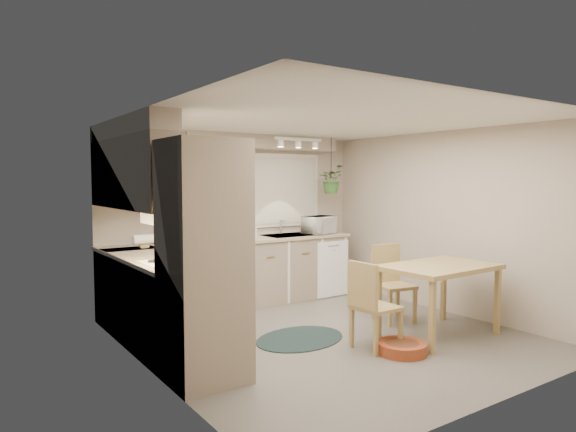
% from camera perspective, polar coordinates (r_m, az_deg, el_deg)
% --- Properties ---
extents(floor, '(4.20, 4.20, 0.00)m').
position_cam_1_polar(floor, '(5.93, 4.40, -13.21)').
color(floor, '#615E56').
rests_on(floor, ground).
extents(ceiling, '(4.20, 4.20, 0.00)m').
position_cam_1_polar(ceiling, '(5.70, 4.53, 10.52)').
color(ceiling, silver).
rests_on(ceiling, wall_back).
extents(wall_back, '(4.00, 0.04, 2.40)m').
position_cam_1_polar(wall_back, '(7.43, -5.73, -0.28)').
color(wall_back, '#AFA291').
rests_on(wall_back, floor).
extents(wall_front, '(4.00, 0.04, 2.40)m').
position_cam_1_polar(wall_front, '(4.27, 22.46, -3.73)').
color(wall_front, '#AFA291').
rests_on(wall_front, floor).
extents(wall_left, '(0.04, 4.20, 2.40)m').
position_cam_1_polar(wall_left, '(4.71, -14.89, -2.87)').
color(wall_left, '#AFA291').
rests_on(wall_left, floor).
extents(wall_right, '(0.04, 4.20, 2.40)m').
position_cam_1_polar(wall_right, '(7.11, 17.12, -0.63)').
color(wall_right, '#AFA291').
rests_on(wall_right, floor).
extents(base_cab_left, '(0.60, 1.85, 0.90)m').
position_cam_1_polar(base_cab_left, '(5.75, -14.85, -9.23)').
color(base_cab_left, gray).
rests_on(base_cab_left, floor).
extents(base_cab_back, '(3.60, 0.60, 0.90)m').
position_cam_1_polar(base_cab_back, '(7.17, -5.95, -6.48)').
color(base_cab_back, gray).
rests_on(base_cab_back, floor).
extents(counter_left, '(0.64, 1.89, 0.04)m').
position_cam_1_polar(counter_left, '(5.66, -14.84, -4.58)').
color(counter_left, '#C7B091').
rests_on(counter_left, base_cab_left).
extents(counter_back, '(3.64, 0.64, 0.04)m').
position_cam_1_polar(counter_back, '(7.10, -5.94, -2.75)').
color(counter_back, '#C7B091').
rests_on(counter_back, base_cab_back).
extents(oven_stack, '(0.65, 0.65, 2.10)m').
position_cam_1_polar(oven_stack, '(4.50, -9.34, -5.02)').
color(oven_stack, gray).
rests_on(oven_stack, floor).
extents(wall_oven_face, '(0.02, 0.56, 0.58)m').
position_cam_1_polar(wall_oven_face, '(4.65, -5.75, -4.71)').
color(wall_oven_face, white).
rests_on(wall_oven_face, oven_stack).
extents(upper_cab_left, '(0.35, 2.00, 0.75)m').
position_cam_1_polar(upper_cab_left, '(5.68, -16.72, 4.57)').
color(upper_cab_left, gray).
rests_on(upper_cab_left, wall_left).
extents(upper_cab_back, '(2.00, 0.35, 0.75)m').
position_cam_1_polar(upper_cab_back, '(6.83, -12.47, 4.52)').
color(upper_cab_back, gray).
rests_on(upper_cab_back, wall_back).
extents(soffit_left, '(0.30, 2.00, 0.20)m').
position_cam_1_polar(soffit_left, '(5.70, -17.06, 9.35)').
color(soffit_left, '#AFA291').
rests_on(soffit_left, wall_left).
extents(soffit_back, '(3.60, 0.30, 0.20)m').
position_cam_1_polar(soffit_back, '(7.21, -6.63, 8.33)').
color(soffit_back, '#AFA291').
rests_on(soffit_back, wall_back).
extents(cooktop, '(0.52, 0.58, 0.02)m').
position_cam_1_polar(cooktop, '(5.13, -12.58, -5.15)').
color(cooktop, white).
rests_on(cooktop, counter_left).
extents(range_hood, '(0.40, 0.60, 0.14)m').
position_cam_1_polar(range_hood, '(5.07, -12.87, -0.08)').
color(range_hood, white).
rests_on(range_hood, upper_cab_left).
extents(window_blinds, '(1.40, 0.02, 1.00)m').
position_cam_1_polar(window_blinds, '(7.75, -1.10, 2.88)').
color(window_blinds, silver).
rests_on(window_blinds, wall_back).
extents(window_frame, '(1.50, 0.02, 1.10)m').
position_cam_1_polar(window_frame, '(7.76, -1.14, 2.88)').
color(window_frame, silver).
rests_on(window_frame, wall_back).
extents(sink, '(0.70, 0.48, 0.10)m').
position_cam_1_polar(sink, '(7.57, 0.03, -2.46)').
color(sink, '#AFB1B7').
rests_on(sink, counter_back).
extents(dishwasher_front, '(0.58, 0.02, 0.83)m').
position_cam_1_polar(dishwasher_front, '(7.75, 5.02, -5.87)').
color(dishwasher_front, white).
rests_on(dishwasher_front, base_cab_back).
extents(track_light_bar, '(0.80, 0.04, 0.04)m').
position_cam_1_polar(track_light_bar, '(7.34, 1.15, 8.52)').
color(track_light_bar, white).
rests_on(track_light_bar, ceiling).
extents(wall_clock, '(0.30, 0.03, 0.30)m').
position_cam_1_polar(wall_clock, '(7.47, -4.66, 7.27)').
color(wall_clock, '#E2C050').
rests_on(wall_clock, wall_back).
extents(dining_table, '(1.31, 0.90, 0.81)m').
position_cam_1_polar(dining_table, '(6.09, 16.38, -8.96)').
color(dining_table, tan).
rests_on(dining_table, floor).
extents(chair_left, '(0.43, 0.43, 0.92)m').
position_cam_1_polar(chair_left, '(5.47, 9.77, -9.70)').
color(chair_left, tan).
rests_on(chair_left, floor).
extents(chair_back, '(0.52, 0.52, 0.94)m').
position_cam_1_polar(chair_back, '(6.53, 11.73, -7.39)').
color(chair_back, tan).
rests_on(chair_back, floor).
extents(braided_rug, '(1.23, 1.02, 0.01)m').
position_cam_1_polar(braided_rug, '(5.83, 1.35, -13.44)').
color(braided_rug, black).
rests_on(braided_rug, floor).
extents(pet_bed, '(0.62, 0.62, 0.11)m').
position_cam_1_polar(pet_bed, '(5.47, 12.51, -14.13)').
color(pet_bed, '#9D451F').
rests_on(pet_bed, floor).
extents(microwave, '(0.54, 0.38, 0.33)m').
position_cam_1_polar(microwave, '(7.76, 3.49, -0.79)').
color(microwave, white).
rests_on(microwave, counter_back).
extents(soap_bottle, '(0.10, 0.19, 0.08)m').
position_cam_1_polar(soap_bottle, '(7.41, -3.93, -1.97)').
color(soap_bottle, white).
rests_on(soap_bottle, counter_back).
extents(hanging_plant, '(0.52, 0.55, 0.34)m').
position_cam_1_polar(hanging_plant, '(7.88, 4.80, 3.75)').
color(hanging_plant, '#336327').
rests_on(hanging_plant, ceiling).
extents(coffee_maker, '(0.19, 0.23, 0.32)m').
position_cam_1_polar(coffee_maker, '(6.80, -10.92, -1.57)').
color(coffee_maker, black).
rests_on(coffee_maker, counter_back).
extents(toaster, '(0.34, 0.23, 0.19)m').
position_cam_1_polar(toaster, '(6.96, -8.48, -1.97)').
color(toaster, '#AFB1B7').
rests_on(toaster, counter_back).
extents(knife_block, '(0.11, 0.11, 0.20)m').
position_cam_1_polar(knife_block, '(7.10, -6.63, -1.78)').
color(knife_block, tan).
rests_on(knife_block, counter_back).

